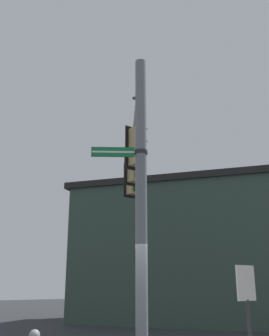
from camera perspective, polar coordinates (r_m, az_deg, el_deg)
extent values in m
cylinder|color=slate|center=(8.32, 0.98, -5.04)|extent=(0.25, 0.25, 6.73)
cylinder|color=slate|center=(12.07, 0.12, 4.58)|extent=(3.69, 5.23, 0.19)
cylinder|color=black|center=(10.79, 0.40, 6.14)|extent=(0.08, 0.08, 0.18)
cube|color=tan|center=(10.57, 0.40, 3.06)|extent=(0.36, 0.30, 1.05)
sphere|color=red|center=(10.55, 1.02, 5.13)|extent=(0.22, 0.22, 0.22)
cube|color=tan|center=(10.57, 1.08, 5.66)|extent=(0.24, 0.20, 0.03)
sphere|color=brown|center=(10.43, 1.03, 3.34)|extent=(0.22, 0.22, 0.22)
cube|color=tan|center=(10.45, 1.09, 3.88)|extent=(0.24, 0.20, 0.03)
sphere|color=#0F4C19|center=(10.31, 1.04, 1.51)|extent=(0.22, 0.22, 0.22)
cube|color=tan|center=(10.33, 1.11, 2.06)|extent=(0.24, 0.20, 0.03)
cube|color=black|center=(10.70, -0.15, 2.82)|extent=(0.54, 0.03, 1.22)
cylinder|color=black|center=(12.42, 0.04, 3.05)|extent=(0.08, 0.08, 0.18)
cube|color=tan|center=(12.22, 0.04, 0.33)|extent=(0.36, 0.30, 1.05)
sphere|color=red|center=(12.19, 0.57, 2.11)|extent=(0.22, 0.22, 0.22)
cube|color=tan|center=(12.20, 0.63, 2.58)|extent=(0.24, 0.20, 0.03)
sphere|color=brown|center=(12.08, 0.58, 0.54)|extent=(0.22, 0.22, 0.22)
cube|color=tan|center=(12.09, 0.64, 1.01)|extent=(0.24, 0.20, 0.03)
sphere|color=#0F4C19|center=(11.98, 0.58, -1.06)|extent=(0.22, 0.22, 0.22)
cube|color=tan|center=(11.99, 0.64, -0.59)|extent=(0.24, 0.20, 0.03)
cube|color=black|center=(12.35, -0.43, 0.15)|extent=(0.54, 0.03, 1.22)
cylinder|color=black|center=(14.07, -0.23, 0.68)|extent=(0.08, 0.08, 0.18)
cube|color=tan|center=(13.90, -0.23, -1.75)|extent=(0.36, 0.30, 1.05)
sphere|color=red|center=(13.85, 0.24, -0.19)|extent=(0.22, 0.22, 0.22)
cube|color=tan|center=(13.86, 0.29, 0.23)|extent=(0.24, 0.20, 0.03)
sphere|color=brown|center=(13.75, 0.24, -1.59)|extent=(0.22, 0.22, 0.22)
cube|color=tan|center=(13.77, 0.29, -1.17)|extent=(0.24, 0.20, 0.03)
sphere|color=#0F4C19|center=(13.67, 0.24, -3.00)|extent=(0.22, 0.22, 0.22)
cube|color=tan|center=(13.68, 0.29, -2.58)|extent=(0.24, 0.20, 0.03)
cube|color=black|center=(14.03, -0.64, -1.89)|extent=(0.54, 0.03, 1.22)
cube|color=#147238|center=(8.60, -3.15, 2.32)|extent=(0.79, 0.56, 0.22)
cube|color=white|center=(8.59, -3.09, 2.34)|extent=(0.78, 0.54, 0.04)
cylinder|color=#262626|center=(8.61, 0.94, 2.27)|extent=(0.29, 0.29, 0.08)
ellipsoid|color=#4C4742|center=(13.22, 0.07, 10.08)|extent=(0.22, 0.13, 0.07)
cube|color=#4C4742|center=(13.24, 0.04, 10.08)|extent=(0.13, 0.26, 0.04)
cube|color=#4C4742|center=(13.21, 0.10, 10.16)|extent=(0.13, 0.26, 0.06)
cube|color=#33473D|center=(19.87, 11.73, -12.20)|extent=(12.35, 14.07, 6.16)
cube|color=#193F1E|center=(23.23, 12.77, -11.95)|extent=(7.40, 10.10, 0.30)
cube|color=black|center=(20.35, 11.20, -3.11)|extent=(12.84, 14.64, 0.30)
cylinder|color=#4C3823|center=(21.93, 16.25, -16.25)|extent=(0.30, 0.30, 3.12)
sphere|color=#387533|center=(22.16, 15.57, -7.76)|extent=(4.93, 4.93, 4.93)
sphere|color=#99999E|center=(9.09, -14.25, -22.36)|extent=(0.23, 0.23, 0.23)
cylinder|color=#333333|center=(9.50, 16.30, -22.00)|extent=(0.08, 0.08, 1.40)
cube|color=silver|center=(9.45, 15.77, -15.67)|extent=(0.60, 0.04, 0.76)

